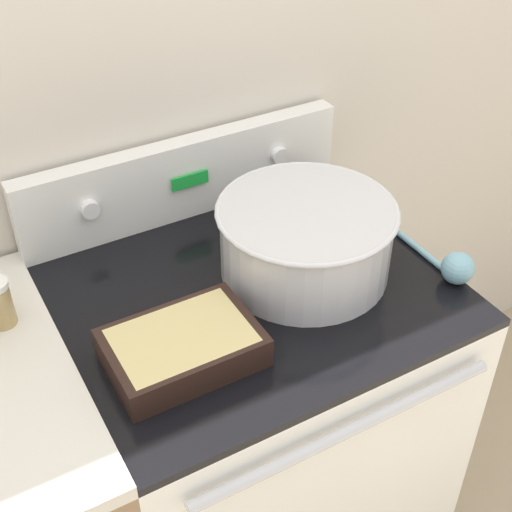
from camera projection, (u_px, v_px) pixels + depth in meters
kitchen_wall at (167, 85)px, 1.57m from camera, size 8.00×0.05×2.50m
stove_range at (253, 431)px, 1.78m from camera, size 0.79×0.72×0.95m
control_panel at (184, 178)px, 1.65m from camera, size 0.79×0.07×0.19m
mixing_bowl at (306, 237)px, 1.48m from camera, size 0.38×0.38×0.16m
casserole_dish at (183, 346)px, 1.30m from camera, size 0.28×0.19×0.06m
ladle at (450, 264)px, 1.50m from camera, size 0.07×0.33×0.07m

